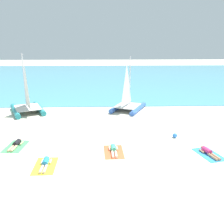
# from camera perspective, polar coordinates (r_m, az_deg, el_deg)

# --- Properties ---
(ground_plane) EXTENTS (120.00, 120.00, 0.00)m
(ground_plane) POSITION_cam_1_polar(r_m,az_deg,el_deg) (23.51, -0.41, 0.62)
(ground_plane) COLOR beige
(ocean_water) EXTENTS (120.00, 40.00, 0.05)m
(ocean_water) POSITION_cam_1_polar(r_m,az_deg,el_deg) (43.95, -1.13, 7.86)
(ocean_water) COLOR #4C9EB7
(ocean_water) RESTS_ON ground
(sailboat_blue) EXTENTS (3.68, 4.33, 4.81)m
(sailboat_blue) POSITION_cam_1_polar(r_m,az_deg,el_deg) (23.09, 3.57, 2.14)
(sailboat_blue) COLOR blue
(sailboat_blue) RESTS_ON ground
(sailboat_teal) EXTENTS (3.91, 4.62, 5.13)m
(sailboat_teal) POSITION_cam_1_polar(r_m,az_deg,el_deg) (23.50, -18.52, 1.70)
(sailboat_teal) COLOR teal
(sailboat_teal) RESTS_ON ground
(towel_leftmost) EXTENTS (1.26, 1.99, 0.01)m
(towel_leftmost) POSITION_cam_1_polar(r_m,az_deg,el_deg) (16.52, -20.84, -7.24)
(towel_leftmost) COLOR #4CB266
(towel_leftmost) RESTS_ON ground
(sunbather_leftmost) EXTENTS (0.58, 1.57, 0.30)m
(sunbather_leftmost) POSITION_cam_1_polar(r_m,az_deg,el_deg) (16.53, -20.79, -6.76)
(sunbather_leftmost) COLOR black
(sunbather_leftmost) RESTS_ON towel_leftmost
(towel_center_left) EXTENTS (1.15, 1.93, 0.01)m
(towel_center_left) POSITION_cam_1_polar(r_m,az_deg,el_deg) (13.68, -14.81, -11.64)
(towel_center_left) COLOR yellow
(towel_center_left) RESTS_ON ground
(sunbather_center_left) EXTENTS (0.55, 1.56, 0.30)m
(sunbather_center_left) POSITION_cam_1_polar(r_m,az_deg,el_deg) (13.68, -14.80, -11.05)
(sunbather_center_left) COLOR #268CCC
(sunbather_center_left) RESTS_ON towel_center_left
(towel_center_right) EXTENTS (1.17, 1.94, 0.01)m
(towel_center_right) POSITION_cam_1_polar(r_m,az_deg,el_deg) (14.75, 0.38, -8.97)
(towel_center_right) COLOR #EA5933
(towel_center_right) RESTS_ON ground
(sunbather_center_right) EXTENTS (0.56, 1.56, 0.30)m
(sunbather_center_right) POSITION_cam_1_polar(r_m,az_deg,el_deg) (14.76, 0.36, -8.42)
(sunbather_center_right) COLOR #3FB28C
(sunbather_center_right) RESTS_ON towel_center_right
(towel_rightmost) EXTENTS (1.52, 2.11, 0.01)m
(towel_rightmost) POSITION_cam_1_polar(r_m,az_deg,el_deg) (15.44, 20.95, -8.91)
(towel_rightmost) COLOR #338CD8
(towel_rightmost) RESTS_ON ground
(sunbather_rightmost) EXTENTS (0.76, 1.56, 0.30)m
(sunbather_rightmost) POSITION_cam_1_polar(r_m,az_deg,el_deg) (15.44, 20.85, -8.39)
(sunbather_rightmost) COLOR #D83372
(sunbather_rightmost) RESTS_ON towel_rightmost
(beach_ball) EXTENTS (0.31, 0.31, 0.31)m
(beach_ball) POSITION_cam_1_polar(r_m,az_deg,el_deg) (17.23, 13.95, -5.15)
(beach_ball) COLOR #337FE5
(beach_ball) RESTS_ON ground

